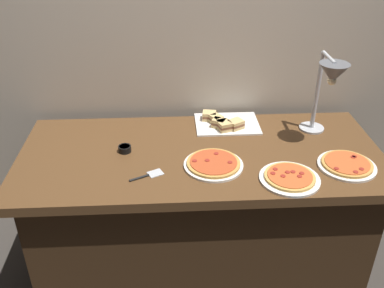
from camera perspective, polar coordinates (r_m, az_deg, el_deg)
name	(u,v)px	position (r m, az deg, el deg)	size (l,w,h in m)	color
ground_plane	(200,257)	(2.72, 1.02, -14.85)	(8.00, 8.00, 0.00)	#38332D
back_wall	(195,41)	(2.52, 0.43, 13.53)	(4.40, 0.04, 2.40)	#B7A893
buffet_table	(200,208)	(2.46, 1.10, -8.52)	(1.90, 0.84, 0.76)	brown
heat_lamp	(330,80)	(2.29, 17.81, 8.12)	(0.15, 0.32, 0.46)	#B7BABF
pizza_plate_front	(213,164)	(2.13, 2.87, -2.66)	(0.30, 0.30, 0.03)	white
pizza_plate_center	(347,165)	(2.25, 19.90, -2.60)	(0.28, 0.28, 0.03)	white
pizza_plate_raised_stand	(290,178)	(2.08, 12.85, -4.39)	(0.29, 0.29, 0.03)	white
sandwich_platter	(224,123)	(2.50, 4.26, 2.84)	(0.37, 0.28, 0.06)	white
sauce_cup_near	(125,149)	(2.27, -8.94, -0.61)	(0.07, 0.07, 0.03)	black
serving_spatula	(148,175)	(2.07, -5.90, -4.18)	(0.17, 0.11, 0.01)	#B7BABF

